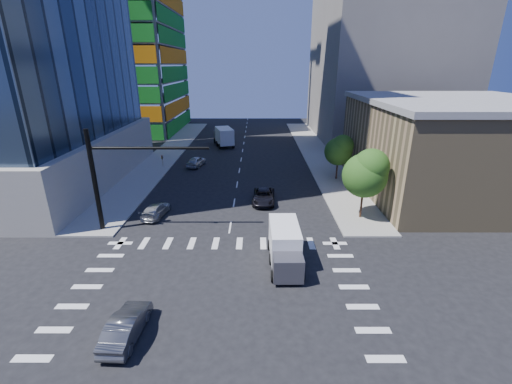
{
  "coord_description": "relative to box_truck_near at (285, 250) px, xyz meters",
  "views": [
    {
      "loc": [
        2.43,
        -16.32,
        14.05
      ],
      "look_at": [
        2.39,
        8.0,
        4.97
      ],
      "focal_mm": 24.0,
      "sensor_mm": 36.0,
      "label": 1
    }
  ],
  "objects": [
    {
      "name": "ground",
      "position": [
        -4.55,
        -5.72,
        -1.26
      ],
      "size": [
        160.0,
        160.0,
        0.0
      ],
      "primitive_type": "plane",
      "color": "black",
      "rests_on": "ground"
    },
    {
      "name": "road_markings",
      "position": [
        -4.55,
        -5.72,
        -1.25
      ],
      "size": [
        20.0,
        20.0,
        0.01
      ],
      "primitive_type": "cube",
      "color": "silver",
      "rests_on": "ground"
    },
    {
      "name": "sidewalk_ne",
      "position": [
        7.95,
        34.28,
        -1.18
      ],
      "size": [
        5.0,
        60.0,
        0.15
      ],
      "primitive_type": "cube",
      "color": "gray",
      "rests_on": "ground"
    },
    {
      "name": "sidewalk_nw",
      "position": [
        -17.05,
        34.28,
        -1.18
      ],
      "size": [
        5.0,
        60.0,
        0.15
      ],
      "primitive_type": "cube",
      "color": "gray",
      "rests_on": "ground"
    },
    {
      "name": "construction_building",
      "position": [
        -31.96,
        56.21,
        23.36
      ],
      "size": [
        25.16,
        34.5,
        70.6
      ],
      "color": "gray",
      "rests_on": "ground"
    },
    {
      "name": "commercial_building",
      "position": [
        20.45,
        16.28,
        4.06
      ],
      "size": [
        20.5,
        22.5,
        10.6
      ],
      "color": "#968057",
      "rests_on": "ground"
    },
    {
      "name": "bg_building_ne",
      "position": [
        22.45,
        49.28,
        12.74
      ],
      "size": [
        24.0,
        30.0,
        28.0
      ],
      "primitive_type": "cube",
      "color": "slate",
      "rests_on": "ground"
    },
    {
      "name": "signal_mast_nw",
      "position": [
        -14.55,
        5.78,
        4.24
      ],
      "size": [
        10.2,
        0.4,
        9.0
      ],
      "color": "black",
      "rests_on": "sidewalk_nw"
    },
    {
      "name": "tree_south",
      "position": [
        8.08,
        8.18,
        3.43
      ],
      "size": [
        4.16,
        4.16,
        6.82
      ],
      "color": "#382316",
      "rests_on": "sidewalk_ne"
    },
    {
      "name": "tree_north",
      "position": [
        8.38,
        20.18,
        2.73
      ],
      "size": [
        3.54,
        3.52,
        5.78
      ],
      "color": "#382316",
      "rests_on": "sidewalk_ne"
    },
    {
      "name": "car_nb_far",
      "position": [
        -1.34,
        12.39,
        -0.56
      ],
      "size": [
        2.53,
        5.08,
        1.38
      ],
      "primitive_type": "imported",
      "rotation": [
        0.0,
        0.0,
        -0.05
      ],
      "color": "black",
      "rests_on": "ground"
    },
    {
      "name": "car_sb_near",
      "position": [
        -12.03,
        8.84,
        -0.63
      ],
      "size": [
        2.38,
        4.55,
        1.26
      ],
      "primitive_type": "imported",
      "rotation": [
        0.0,
        0.0,
        2.99
      ],
      "color": "#B1B1B1",
      "rests_on": "ground"
    },
    {
      "name": "car_sb_mid",
      "position": [
        -10.97,
        26.45,
        -0.52
      ],
      "size": [
        2.67,
        4.61,
        1.47
      ],
      "primitive_type": "imported",
      "rotation": [
        0.0,
        0.0,
        2.91
      ],
      "color": "#B5B8BE",
      "rests_on": "ground"
    },
    {
      "name": "car_sb_cross",
      "position": [
        -9.21,
        -7.18,
        -0.55
      ],
      "size": [
        1.7,
        4.36,
        1.41
      ],
      "primitive_type": "imported",
      "rotation": [
        0.0,
        0.0,
        3.09
      ],
      "color": "#515256",
      "rests_on": "ground"
    },
    {
      "name": "box_truck_near",
      "position": [
        0.0,
        0.0,
        0.0
      ],
      "size": [
        2.39,
        5.45,
        2.84
      ],
      "rotation": [
        0.0,
        0.0,
        0.01
      ],
      "color": "black",
      "rests_on": "ground"
    },
    {
      "name": "box_truck_far",
      "position": [
        -8.21,
        40.38,
        0.23
      ],
      "size": [
        4.41,
        6.9,
        3.35
      ],
      "rotation": [
        0.0,
        0.0,
        3.43
      ],
      "color": "black",
      "rests_on": "ground"
    }
  ]
}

